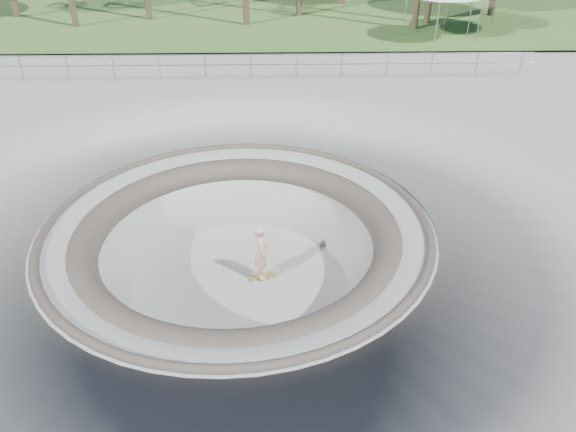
{
  "coord_description": "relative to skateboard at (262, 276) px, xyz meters",
  "views": [
    {
      "loc": [
        1.04,
        -12.46,
        7.96
      ],
      "look_at": [
        1.36,
        0.62,
        -0.1
      ],
      "focal_mm": 35.0,
      "sensor_mm": 36.0,
      "label": 1
    }
  ],
  "objects": [
    {
      "name": "distant_hills",
      "position": [
        3.16,
        56.97,
        -5.18
      ],
      "size": [
        103.2,
        45.0,
        28.6
      ],
      "color": "brown",
      "rests_on": "ground"
    },
    {
      "name": "skateboard",
      "position": [
        0.0,
        0.0,
        0.0
      ],
      "size": [
        0.77,
        0.39,
        0.08
      ],
      "color": "olive",
      "rests_on": "ground"
    },
    {
      "name": "safety_railing",
      "position": [
        -0.61,
        11.8,
        2.53
      ],
      "size": [
        25.0,
        0.06,
        1.03
      ],
      "color": "gray",
      "rests_on": "ground"
    },
    {
      "name": "skate_bowl",
      "position": [
        -0.61,
        -0.2,
        0.01
      ],
      "size": [
        14.0,
        14.0,
        4.1
      ],
      "color": "gray",
      "rests_on": "ground"
    },
    {
      "name": "ground",
      "position": [
        -0.61,
        -0.2,
        1.84
      ],
      "size": [
        180.0,
        180.0,
        0.0
      ],
      "primitive_type": "plane",
      "color": "gray",
      "rests_on": "ground"
    },
    {
      "name": "skater",
      "position": [
        0.0,
        -0.0,
        0.85
      ],
      "size": [
        0.47,
        0.65,
        1.66
      ],
      "primitive_type": "imported",
      "rotation": [
        0.0,
        0.0,
        1.7
      ],
      "color": "#D5A28A",
      "rests_on": "skateboard"
    }
  ]
}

